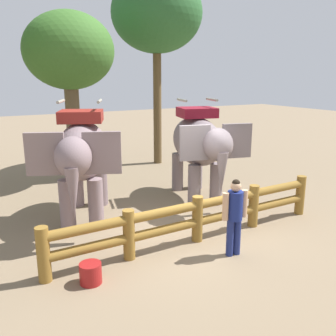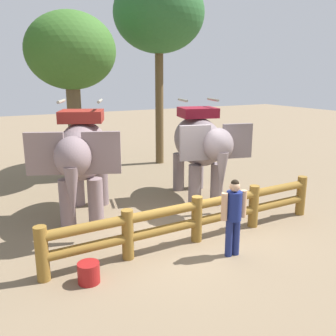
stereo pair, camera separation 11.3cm
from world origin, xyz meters
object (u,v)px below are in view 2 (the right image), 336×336
object	(u,v)px
tourist_woman_in_black	(234,212)
tree_far_left	(71,54)
log_fence	(197,216)
elephant_center	(200,144)
elephant_near_left	(82,154)
tree_back_center	(159,14)
feed_bucket	(89,273)

from	to	relation	value
tourist_woman_in_black	tree_far_left	world-z (taller)	tree_far_left
log_fence	tree_far_left	size ratio (longest dim) A/B	1.22
log_fence	tree_far_left	distance (m)	7.38
elephant_center	tourist_woman_in_black	xyz separation A→B (m)	(-1.36, -3.39, -0.73)
log_fence	elephant_near_left	bearing A→B (deg)	125.65
log_fence	elephant_center	bearing A→B (deg)	56.18
elephant_near_left	tree_back_center	distance (m)	7.82
elephant_near_left	tourist_woman_in_black	world-z (taller)	elephant_near_left
tourist_woman_in_black	tree_back_center	bearing A→B (deg)	73.15
tree_back_center	elephant_center	bearing A→B (deg)	-103.09
tourist_woman_in_black	elephant_near_left	bearing A→B (deg)	121.31
log_fence	tourist_woman_in_black	distance (m)	1.03
tourist_woman_in_black	tree_far_left	bearing A→B (deg)	100.17
feed_bucket	tree_back_center	bearing A→B (deg)	55.28
elephant_center	tourist_woman_in_black	distance (m)	3.73
tree_far_left	feed_bucket	size ratio (longest dim) A/B	14.24
tourist_woman_in_black	feed_bucket	bearing A→B (deg)	172.66
tourist_woman_in_black	tree_far_left	xyz separation A→B (m)	(-1.29, 7.21, 3.39)
elephant_center	tree_far_left	world-z (taller)	tree_far_left
log_fence	tree_back_center	world-z (taller)	tree_back_center
tree_far_left	feed_bucket	xyz separation A→B (m)	(-1.64, -6.83, -4.14)
feed_bucket	tree_far_left	bearing A→B (deg)	76.53
log_fence	elephant_near_left	size ratio (longest dim) A/B	1.92
log_fence	elephant_near_left	xyz separation A→B (m)	(-1.82, 2.53, 1.11)
feed_bucket	log_fence	bearing A→B (deg)	11.69
elephant_near_left	feed_bucket	world-z (taller)	elephant_near_left
tourist_woman_in_black	feed_bucket	distance (m)	3.05
log_fence	feed_bucket	distance (m)	2.73
log_fence	tree_far_left	bearing A→B (deg)	99.10
elephant_near_left	tree_back_center	bearing A→B (deg)	45.90
tourist_woman_in_black	tree_back_center	xyz separation A→B (m)	(2.48, 8.18, 4.99)
feed_bucket	tourist_woman_in_black	bearing A→B (deg)	-7.34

